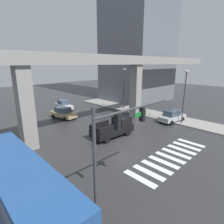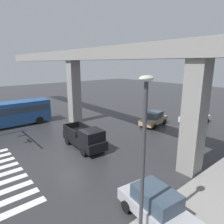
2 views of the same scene
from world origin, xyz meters
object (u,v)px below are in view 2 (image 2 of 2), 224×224
Objects in this scene: sedan_silver at (157,206)px; street_lamp_near_corner at (144,144)px; city_bus at (4,114)px; sedan_white at (195,117)px; pickup_truck at (85,138)px; sedan_tan at (154,119)px; fire_hydrant at (170,199)px.

sedan_silver is 0.62× the size of street_lamp_near_corner.
city_bus is 2.41× the size of sedan_white.
pickup_truck is 1.15× the size of sedan_white.
sedan_silver is 18.73m from sedan_white.
city_bus is 23.93m from sedan_white.
street_lamp_near_corner reaches higher than pickup_truck.
pickup_truck is 1.16× the size of sedan_silver.
sedan_tan is at bearing -120.92° from sedan_white.
pickup_truck is at bearing -98.73° from sedan_white.
city_bus reaches higher than fire_hydrant.
sedan_silver is at bearing 5.94° from city_bus.
city_bus is 21.31m from sedan_silver.
sedan_silver is (21.17, 2.20, -0.87)m from city_bus.
sedan_tan is at bearing 129.29° from sedan_silver.
street_lamp_near_corner reaches higher than sedan_silver.
sedan_silver is at bearing 97.89° from street_lamp_near_corner.
city_bus is 2.42× the size of sedan_silver.
fire_hydrant is (20.96, 3.62, -1.29)m from city_bus.
sedan_tan is at bearing 126.90° from street_lamp_near_corner.
sedan_silver is at bearing -67.12° from sedan_white.
fire_hydrant is (9.96, -11.02, -0.42)m from sedan_tan.
pickup_truck is 10.98m from street_lamp_near_corner.
sedan_silver is at bearing -81.57° from fire_hydrant.
pickup_truck is 0.72× the size of street_lamp_near_corner.
sedan_white is 0.62× the size of street_lamp_near_corner.
street_lamp_near_corner is 5.00m from fire_hydrant.
street_lamp_near_corner reaches higher than sedan_tan.
sedan_tan is 1.01× the size of sedan_white.
sedan_tan is (-0.55, 10.42, -0.14)m from pickup_truck.
pickup_truck reaches higher than sedan_white.
pickup_truck is 6.10× the size of fire_hydrant.
pickup_truck is at bearing 160.98° from street_lamp_near_corner.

